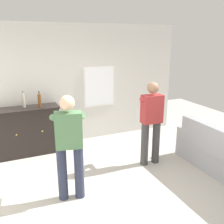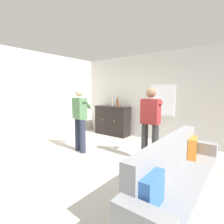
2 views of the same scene
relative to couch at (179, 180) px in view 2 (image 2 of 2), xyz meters
The scene contains 9 objects.
ground 1.96m from the couch, behind, with size 10.40×10.40×0.00m, color #B2ADA3.
wall_back_with_window 3.67m from the couch, 122.56° to the left, with size 5.20×0.15×2.80m.
wall_side_left 4.69m from the couch, behind, with size 0.12×5.20×2.80m, color silver.
couch is the anchor object (origin of this frame).
sideboard_cabinet 4.10m from the couch, 140.54° to the left, with size 1.33×0.49×1.05m.
bottle_wine_green 4.24m from the couch, 140.34° to the left, with size 0.06×0.06×0.35m.
bottle_liquor_amber 3.94m from the couch, 138.51° to the left, with size 0.07×0.07×0.35m.
person_standing_left 2.88m from the couch, 166.32° to the left, with size 0.54×0.51×1.68m.
person_standing_right 1.62m from the couch, 130.38° to the left, with size 0.56×0.48×1.68m.
Camera 2 is at (2.57, -2.72, 1.61)m, focal length 28.00 mm.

